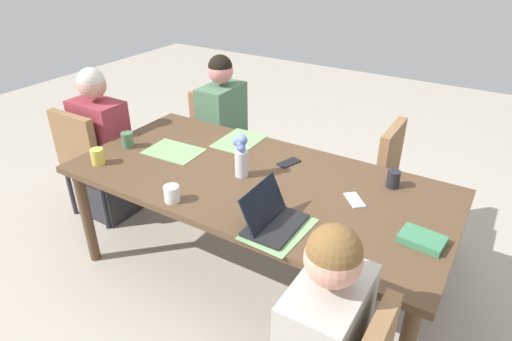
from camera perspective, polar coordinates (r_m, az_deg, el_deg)
ground_plane at (r=3.01m, az=0.00°, el=-13.39°), size 10.00×10.00×0.00m
dining_table at (r=2.60m, az=0.00°, el=-2.25°), size 2.26×1.07×0.74m
chair_head_right_left_near at (r=3.54m, az=-20.66°, el=1.42°), size 0.44×0.44×0.90m
person_head_right_left_near at (r=3.53m, az=-19.20°, el=2.07°), size 0.40×0.36×1.19m
chair_near_left_mid at (r=3.76m, az=-4.73°, el=4.89°), size 0.44×0.44×0.90m
person_near_left_mid at (r=3.67m, az=-4.35°, el=4.71°), size 0.36×0.40×1.19m
chair_near_right_near at (r=3.15m, az=18.67°, el=-1.73°), size 0.44×0.44×0.90m
flower_vase at (r=2.53m, az=-1.96°, el=2.29°), size 0.09×0.09×0.26m
placemat_head_right_left_near at (r=2.93m, az=-10.74°, el=2.50°), size 0.37×0.28×0.00m
placemat_near_left_mid at (r=3.02m, az=-2.24°, el=3.88°), size 0.27×0.37×0.00m
placemat_far_left_far at (r=2.14m, az=2.97°, el=-7.68°), size 0.28×0.37×0.00m
laptop_far_left_far at (r=2.14m, az=2.06°, el=-6.31°), size 0.22×0.32×0.20m
coffee_mug_near_left at (r=3.04m, az=-16.48°, el=3.87°), size 0.08×0.08×0.10m
coffee_mug_near_right at (r=2.87m, az=-20.05°, el=1.74°), size 0.08×0.08×0.10m
coffee_mug_centre_left at (r=2.37m, az=-10.98°, el=-3.00°), size 0.08×0.08×0.09m
coffee_mug_centre_right at (r=2.57m, az=17.54°, el=-1.07°), size 0.07×0.07×0.10m
book_red_cover at (r=2.19m, az=20.92°, el=-8.42°), size 0.21×0.16×0.04m
phone_black at (r=2.74m, az=4.33°, el=1.04°), size 0.11×0.16×0.01m
phone_silver at (r=2.41m, az=12.79°, el=-3.79°), size 0.15×0.16×0.01m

